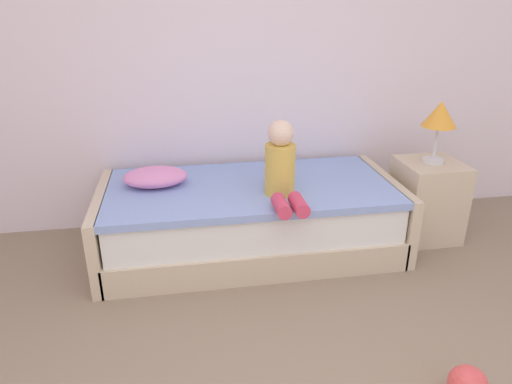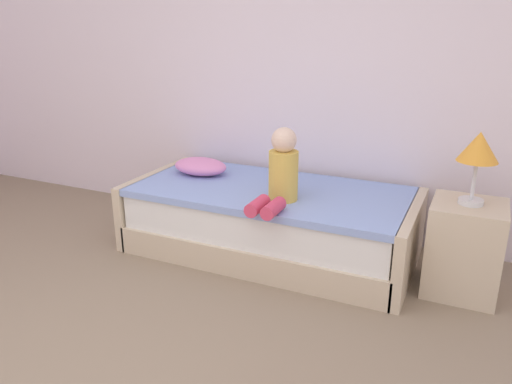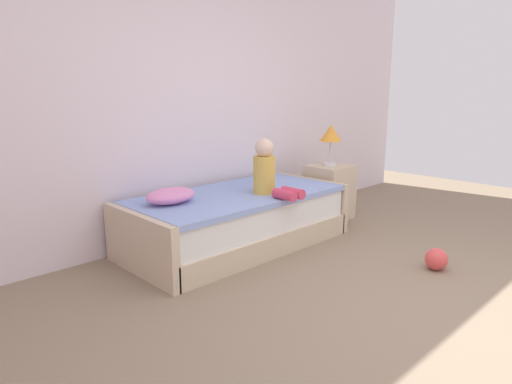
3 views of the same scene
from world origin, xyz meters
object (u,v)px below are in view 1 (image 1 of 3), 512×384
(table_lamp, at_px, (440,117))
(child_figure, at_px, (282,167))
(pillow, at_px, (155,177))
(nightstand, at_px, (427,200))
(bed, at_px, (250,218))

(table_lamp, relative_size, child_figure, 0.88)
(table_lamp, height_order, pillow, table_lamp)
(table_lamp, bearing_deg, nightstand, -90.00)
(bed, height_order, pillow, pillow)
(nightstand, bearing_deg, pillow, 176.17)
(bed, bearing_deg, table_lamp, -1.44)
(bed, xyz_separation_m, nightstand, (1.35, -0.03, 0.05))
(pillow, bearing_deg, bed, -8.75)
(nightstand, xyz_separation_m, table_lamp, (0.00, 0.00, 0.64))
(table_lamp, bearing_deg, bed, 178.56)
(table_lamp, bearing_deg, child_figure, -170.62)
(bed, xyz_separation_m, child_figure, (0.17, -0.23, 0.46))
(bed, bearing_deg, pillow, 171.25)
(child_figure, bearing_deg, nightstand, 9.38)
(nightstand, height_order, child_figure, child_figure)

